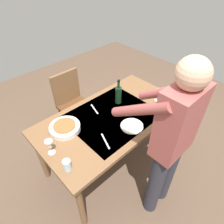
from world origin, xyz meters
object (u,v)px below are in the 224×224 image
at_px(person_server, 170,141).
at_px(wine_glass_right, 158,93).
at_px(wine_glass_left, 49,145).
at_px(dinner_plate_near, 132,126).
at_px(wine_bottle, 118,94).
at_px(water_cup_near_left, 179,98).
at_px(chair_near, 72,100).
at_px(water_cup_near_right, 67,165).
at_px(dining_table, 112,121).
at_px(serving_bowl_pasta, 65,127).

height_order(person_server, wine_glass_right, person_server).
xyz_separation_m(wine_glass_left, dinner_plate_near, (-0.75, 0.27, -0.10)).
relative_size(wine_bottle, water_cup_near_left, 2.82).
bearing_deg(chair_near, wine_glass_right, 119.90).
bearing_deg(person_server, chair_near, -91.13).
bearing_deg(water_cup_near_right, chair_near, -124.40).
distance_m(chair_near, wine_glass_left, 1.15).
distance_m(person_server, water_cup_near_left, 0.83).
height_order(chair_near, dinner_plate_near, chair_near).
bearing_deg(dining_table, wine_glass_right, 163.81).
bearing_deg(serving_bowl_pasta, dining_table, 161.21).
bearing_deg(serving_bowl_pasta, water_cup_near_right, 59.55).
distance_m(wine_bottle, wine_glass_right, 0.46).
height_order(person_server, water_cup_near_right, person_server).
height_order(dining_table, serving_bowl_pasta, serving_bowl_pasta).
distance_m(person_server, serving_bowl_pasta, 0.99).
bearing_deg(wine_glass_right, wine_glass_left, -7.67).
distance_m(chair_near, dinner_plate_near, 1.11).
bearing_deg(person_server, serving_bowl_pasta, -62.06).
bearing_deg(dinner_plate_near, chair_near, -88.83).
distance_m(dining_table, chair_near, 0.84).
height_order(person_server, wine_glass_left, person_server).
relative_size(chair_near, water_cup_near_left, 8.68).
relative_size(person_server, water_cup_near_left, 16.12).
xyz_separation_m(chair_near, wine_glass_left, (0.73, 0.81, 0.35)).
bearing_deg(wine_glass_right, water_cup_near_left, 127.22).
distance_m(dining_table, serving_bowl_pasta, 0.52).
xyz_separation_m(wine_glass_right, dinner_plate_near, (0.55, 0.09, -0.10)).
bearing_deg(wine_glass_right, dining_table, -16.19).
relative_size(water_cup_near_left, serving_bowl_pasta, 0.35).
xyz_separation_m(person_server, water_cup_near_right, (0.69, -0.47, -0.14)).
height_order(dining_table, wine_bottle, wine_bottle).
distance_m(water_cup_near_left, serving_bowl_pasta, 1.31).
relative_size(chair_near, dinner_plate_near, 3.96).
bearing_deg(wine_glass_right, wine_bottle, -38.52).
relative_size(person_server, dinner_plate_near, 7.34).
relative_size(wine_glass_right, water_cup_near_left, 1.44).
height_order(wine_glass_right, water_cup_near_left, wine_glass_right).
bearing_deg(wine_glass_right, water_cup_near_right, 2.81).
relative_size(wine_glass_left, wine_glass_right, 1.00).
relative_size(dining_table, serving_bowl_pasta, 5.39).
height_order(person_server, serving_bowl_pasta, person_server).
xyz_separation_m(wine_glass_left, serving_bowl_pasta, (-0.24, -0.16, -0.07)).
bearing_deg(person_server, dinner_plate_near, -96.72).
bearing_deg(water_cup_near_left, chair_near, -58.81).
xyz_separation_m(wine_glass_right, serving_bowl_pasta, (1.06, -0.33, -0.07)).
relative_size(wine_bottle, dinner_plate_near, 1.29).
distance_m(wine_glass_right, serving_bowl_pasta, 1.11).
distance_m(wine_bottle, water_cup_near_left, 0.70).
bearing_deg(dinner_plate_near, person_server, 83.28).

